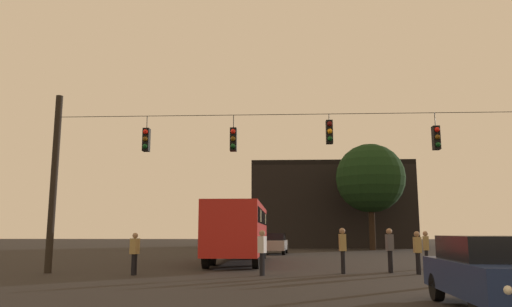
{
  "coord_description": "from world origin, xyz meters",
  "views": [
    {
      "loc": [
        -0.28,
        -4.15,
        1.6
      ],
      "look_at": [
        -1.47,
        20.57,
        5.66
      ],
      "focal_mm": 33.69,
      "sensor_mm": 36.0,
      "label": 1
    }
  ],
  "objects_px": {
    "pedestrian_crossing_center": "(262,250)",
    "pedestrian_near_bus": "(426,248)",
    "pedestrian_crossing_left": "(390,247)",
    "pedestrian_far_side": "(418,250)",
    "car_far_left": "(274,243)",
    "pedestrian_trailing": "(343,248)",
    "pedestrian_crossing_right": "(135,251)",
    "tree_left_silhouette": "(370,178)",
    "car_near_right": "(492,271)",
    "city_bus": "(240,227)"
  },
  "relations": [
    {
      "from": "city_bus",
      "to": "pedestrian_crossing_right",
      "type": "xyz_separation_m",
      "value": [
        -3.36,
        -7.55,
        -0.99
      ]
    },
    {
      "from": "pedestrian_crossing_center",
      "to": "car_far_left",
      "type": "bearing_deg",
      "value": 89.18
    },
    {
      "from": "car_far_left",
      "to": "pedestrian_crossing_center",
      "type": "bearing_deg",
      "value": -90.82
    },
    {
      "from": "pedestrian_crossing_left",
      "to": "car_near_right",
      "type": "bearing_deg",
      "value": -89.85
    },
    {
      "from": "pedestrian_near_bus",
      "to": "car_far_left",
      "type": "bearing_deg",
      "value": 115.6
    },
    {
      "from": "pedestrian_far_side",
      "to": "tree_left_silhouette",
      "type": "relative_size",
      "value": 0.17
    },
    {
      "from": "car_far_left",
      "to": "pedestrian_far_side",
      "type": "xyz_separation_m",
      "value": [
        5.71,
        -16.86,
        0.12
      ]
    },
    {
      "from": "pedestrian_crossing_right",
      "to": "pedestrian_far_side",
      "type": "xyz_separation_m",
      "value": [
        10.81,
        0.84,
        0.04
      ]
    },
    {
      "from": "pedestrian_crossing_center",
      "to": "tree_left_silhouette",
      "type": "relative_size",
      "value": 0.17
    },
    {
      "from": "pedestrian_far_side",
      "to": "city_bus",
      "type": "bearing_deg",
      "value": 137.97
    },
    {
      "from": "pedestrian_crossing_right",
      "to": "pedestrian_far_side",
      "type": "bearing_deg",
      "value": 4.43
    },
    {
      "from": "pedestrian_crossing_center",
      "to": "pedestrian_near_bus",
      "type": "height_order",
      "value": "pedestrian_crossing_center"
    },
    {
      "from": "pedestrian_crossing_right",
      "to": "tree_left_silhouette",
      "type": "distance_m",
      "value": 29.67
    },
    {
      "from": "pedestrian_crossing_left",
      "to": "pedestrian_crossing_center",
      "type": "distance_m",
      "value": 5.25
    },
    {
      "from": "car_near_right",
      "to": "tree_left_silhouette",
      "type": "bearing_deg",
      "value": 83.36
    },
    {
      "from": "city_bus",
      "to": "pedestrian_trailing",
      "type": "height_order",
      "value": "city_bus"
    },
    {
      "from": "pedestrian_near_bus",
      "to": "pedestrian_crossing_left",
      "type": "bearing_deg",
      "value": -134.9
    },
    {
      "from": "car_near_right",
      "to": "pedestrian_crossing_left",
      "type": "xyz_separation_m",
      "value": [
        -0.02,
        9.26,
        0.2
      ]
    },
    {
      "from": "pedestrian_crossing_left",
      "to": "tree_left_silhouette",
      "type": "bearing_deg",
      "value": 80.8
    },
    {
      "from": "car_near_right",
      "to": "pedestrian_far_side",
      "type": "distance_m",
      "value": 8.71
    },
    {
      "from": "pedestrian_crossing_center",
      "to": "pedestrian_far_side",
      "type": "xyz_separation_m",
      "value": [
        5.97,
        0.86,
        -0.02
      ]
    },
    {
      "from": "car_far_left",
      "to": "pedestrian_crossing_center",
      "type": "distance_m",
      "value": 17.73
    },
    {
      "from": "pedestrian_crossing_center",
      "to": "city_bus",
      "type": "bearing_deg",
      "value": 101.04
    },
    {
      "from": "pedestrian_crossing_center",
      "to": "pedestrian_near_bus",
      "type": "bearing_deg",
      "value": 26.28
    },
    {
      "from": "pedestrian_crossing_center",
      "to": "pedestrian_trailing",
      "type": "distance_m",
      "value": 3.28
    },
    {
      "from": "car_far_left",
      "to": "pedestrian_crossing_left",
      "type": "relative_size",
      "value": 2.54
    },
    {
      "from": "car_near_right",
      "to": "pedestrian_near_bus",
      "type": "height_order",
      "value": "pedestrian_near_bus"
    },
    {
      "from": "pedestrian_far_side",
      "to": "pedestrian_crossing_center",
      "type": "bearing_deg",
      "value": -171.78
    },
    {
      "from": "pedestrian_crossing_center",
      "to": "car_near_right",
      "type": "bearing_deg",
      "value": -57.0
    },
    {
      "from": "car_near_right",
      "to": "car_far_left",
      "type": "height_order",
      "value": "same"
    },
    {
      "from": "city_bus",
      "to": "car_near_right",
      "type": "xyz_separation_m",
      "value": [
        6.54,
        -15.37,
        -1.07
      ]
    },
    {
      "from": "car_near_right",
      "to": "tree_left_silhouette",
      "type": "distance_m",
      "value": 34.19
    },
    {
      "from": "pedestrian_crossing_left",
      "to": "pedestrian_near_bus",
      "type": "bearing_deg",
      "value": 45.1
    },
    {
      "from": "car_near_right",
      "to": "tree_left_silhouette",
      "type": "height_order",
      "value": "tree_left_silhouette"
    },
    {
      "from": "car_near_right",
      "to": "pedestrian_crossing_left",
      "type": "height_order",
      "value": "pedestrian_crossing_left"
    },
    {
      "from": "pedestrian_crossing_right",
      "to": "car_near_right",
      "type": "bearing_deg",
      "value": -38.31
    },
    {
      "from": "city_bus",
      "to": "pedestrian_near_bus",
      "type": "height_order",
      "value": "city_bus"
    },
    {
      "from": "pedestrian_crossing_right",
      "to": "car_far_left",
      "type": "bearing_deg",
      "value": 73.95
    },
    {
      "from": "city_bus",
      "to": "pedestrian_crossing_center",
      "type": "relative_size",
      "value": 6.61
    },
    {
      "from": "city_bus",
      "to": "pedestrian_crossing_right",
      "type": "bearing_deg",
      "value": -114.0
    },
    {
      "from": "pedestrian_near_bus",
      "to": "pedestrian_trailing",
      "type": "bearing_deg",
      "value": -147.83
    },
    {
      "from": "pedestrian_near_bus",
      "to": "pedestrian_far_side",
      "type": "bearing_deg",
      "value": -112.78
    },
    {
      "from": "city_bus",
      "to": "car_far_left",
      "type": "bearing_deg",
      "value": 80.33
    },
    {
      "from": "tree_left_silhouette",
      "to": "pedestrian_far_side",
      "type": "bearing_deg",
      "value": -96.89
    },
    {
      "from": "car_near_right",
      "to": "pedestrian_near_bus",
      "type": "bearing_deg",
      "value": 79.93
    },
    {
      "from": "pedestrian_crossing_right",
      "to": "pedestrian_far_side",
      "type": "height_order",
      "value": "pedestrian_far_side"
    },
    {
      "from": "city_bus",
      "to": "pedestrian_crossing_left",
      "type": "xyz_separation_m",
      "value": [
        6.52,
        -6.12,
        -0.87
      ]
    },
    {
      "from": "pedestrian_trailing",
      "to": "pedestrian_far_side",
      "type": "height_order",
      "value": "pedestrian_trailing"
    },
    {
      "from": "pedestrian_crossing_left",
      "to": "pedestrian_far_side",
      "type": "height_order",
      "value": "pedestrian_crossing_left"
    },
    {
      "from": "car_far_left",
      "to": "pedestrian_trailing",
      "type": "xyz_separation_m",
      "value": [
        2.87,
        -16.72,
        0.21
      ]
    }
  ]
}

